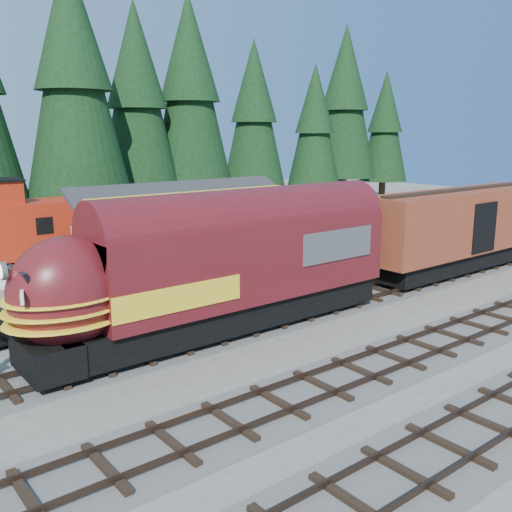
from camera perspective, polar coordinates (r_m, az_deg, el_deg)
ground at (r=22.57m, az=10.61°, el=-8.42°), size 120.00×120.00×0.00m
track_siding at (r=32.51m, az=16.87°, el=-2.22°), size 68.00×3.20×0.33m
depot at (r=29.47m, az=-4.76°, el=2.59°), size 12.80×7.00×5.30m
conifer_backdrop at (r=44.40m, az=-9.85°, el=15.20°), size 81.50×22.33×16.87m
locomotive at (r=21.96m, az=-4.43°, el=-1.86°), size 16.01×3.18×4.35m
boxcar at (r=34.17m, az=19.67°, el=2.71°), size 14.01×3.00×4.40m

